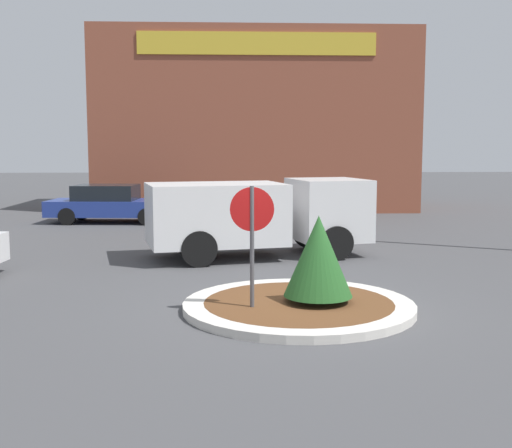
% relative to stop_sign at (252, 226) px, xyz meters
% --- Properties ---
extents(ground_plane, '(120.00, 120.00, 0.00)m').
position_rel_stop_sign_xyz_m(ground_plane, '(0.80, 0.29, -1.47)').
color(ground_plane, '#474749').
extents(traffic_island, '(3.91, 3.91, 0.14)m').
position_rel_stop_sign_xyz_m(traffic_island, '(0.80, 0.29, -1.40)').
color(traffic_island, beige).
rests_on(traffic_island, ground_plane).
extents(stop_sign, '(0.72, 0.07, 2.12)m').
position_rel_stop_sign_xyz_m(stop_sign, '(0.00, 0.00, 0.00)').
color(stop_sign, '#4C4C51').
rests_on(stop_sign, ground_plane).
extents(island_shrub, '(1.16, 1.16, 1.47)m').
position_rel_stop_sign_xyz_m(island_shrub, '(1.12, 0.27, -0.54)').
color(island_shrub, brown).
rests_on(island_shrub, traffic_island).
extents(utility_truck, '(5.76, 3.20, 1.93)m').
position_rel_stop_sign_xyz_m(utility_truck, '(0.31, 5.61, -0.37)').
color(utility_truck, silver).
rests_on(utility_truck, ground_plane).
extents(storefront_building, '(13.65, 6.07, 7.67)m').
position_rel_stop_sign_xyz_m(storefront_building, '(0.80, 18.98, 2.37)').
color(storefront_building, brown).
rests_on(storefront_building, ground_plane).
extents(parked_sedan_blue, '(4.69, 2.19, 1.38)m').
position_rel_stop_sign_xyz_m(parked_sedan_blue, '(-4.67, 13.27, -0.78)').
color(parked_sedan_blue, navy).
rests_on(parked_sedan_blue, ground_plane).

